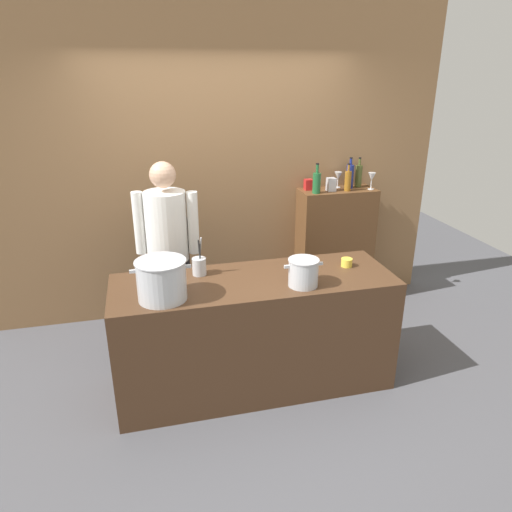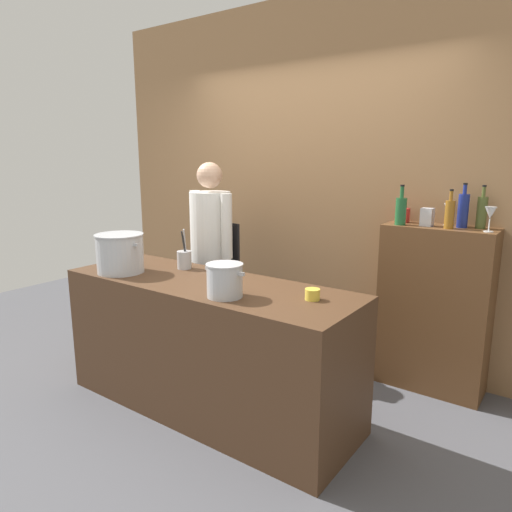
% 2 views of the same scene
% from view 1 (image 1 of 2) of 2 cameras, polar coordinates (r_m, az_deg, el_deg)
% --- Properties ---
extents(ground_plane, '(8.00, 8.00, 0.00)m').
position_cam_1_polar(ground_plane, '(3.89, -0.17, -14.98)').
color(ground_plane, '#4C4C51').
extents(brick_back_panel, '(4.40, 0.10, 3.00)m').
position_cam_1_polar(brick_back_panel, '(4.57, -4.44, 11.22)').
color(brick_back_panel, olive).
rests_on(brick_back_panel, ground_plane).
extents(prep_counter, '(2.07, 0.70, 0.90)m').
position_cam_1_polar(prep_counter, '(3.64, -0.18, -9.28)').
color(prep_counter, '#472D1C').
rests_on(prep_counter, ground_plane).
extents(bar_cabinet, '(0.76, 0.32, 1.22)m').
position_cam_1_polar(bar_cabinet, '(4.93, 9.49, 1.03)').
color(bar_cabinet, brown).
rests_on(bar_cabinet, ground_plane).
extents(chef, '(0.52, 0.39, 1.66)m').
position_cam_1_polar(chef, '(3.98, -10.65, 1.32)').
color(chef, black).
rests_on(chef, ground_plane).
extents(stockpot_large, '(0.40, 0.34, 0.27)m').
position_cam_1_polar(stockpot_large, '(3.15, -11.39, -2.88)').
color(stockpot_large, '#B7BABF').
rests_on(stockpot_large, prep_counter).
extents(stockpot_small, '(0.28, 0.22, 0.20)m').
position_cam_1_polar(stockpot_small, '(3.31, 5.76, -2.00)').
color(stockpot_small, '#B7BABF').
rests_on(stockpot_small, prep_counter).
extents(utensil_crock, '(0.10, 0.10, 0.30)m').
position_cam_1_polar(utensil_crock, '(3.50, -6.90, -1.17)').
color(utensil_crock, '#B7BABF').
rests_on(utensil_crock, prep_counter).
extents(butter_jar, '(0.09, 0.09, 0.06)m').
position_cam_1_polar(butter_jar, '(3.71, 10.95, -0.77)').
color(butter_jar, yellow).
rests_on(butter_jar, prep_counter).
extents(wine_bottle_green, '(0.08, 0.08, 0.29)m').
position_cam_1_polar(wine_bottle_green, '(4.56, 7.38, 8.86)').
color(wine_bottle_green, '#1E592D').
rests_on(wine_bottle_green, bar_cabinet).
extents(wine_bottle_olive, '(0.07, 0.07, 0.30)m').
position_cam_1_polar(wine_bottle_olive, '(4.89, 12.35, 9.53)').
color(wine_bottle_olive, '#475123').
rests_on(wine_bottle_olive, bar_cabinet).
extents(wine_bottle_amber, '(0.06, 0.06, 0.27)m').
position_cam_1_polar(wine_bottle_amber, '(4.70, 11.09, 9.00)').
color(wine_bottle_amber, '#8C5919').
rests_on(wine_bottle_amber, bar_cabinet).
extents(wine_bottle_cobalt, '(0.07, 0.07, 0.31)m').
position_cam_1_polar(wine_bottle_cobalt, '(4.81, 11.32, 9.50)').
color(wine_bottle_cobalt, navy).
rests_on(wine_bottle_cobalt, bar_cabinet).
extents(wine_glass_wide, '(0.07, 0.07, 0.16)m').
position_cam_1_polar(wine_glass_wide, '(4.81, 9.93, 9.49)').
color(wine_glass_wide, silver).
rests_on(wine_glass_wide, bar_cabinet).
extents(wine_glass_tall, '(0.07, 0.07, 0.17)m').
position_cam_1_polar(wine_glass_tall, '(4.81, 13.87, 9.25)').
color(wine_glass_tall, silver).
rests_on(wine_glass_tall, bar_cabinet).
extents(spice_tin_silver, '(0.08, 0.08, 0.13)m').
position_cam_1_polar(spice_tin_silver, '(4.68, 9.10, 8.57)').
color(spice_tin_silver, '#B2B2B7').
rests_on(spice_tin_silver, bar_cabinet).
extents(spice_tin_red, '(0.07, 0.07, 0.10)m').
position_cam_1_polar(spice_tin_red, '(4.69, 6.36, 8.61)').
color(spice_tin_red, red).
rests_on(spice_tin_red, bar_cabinet).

